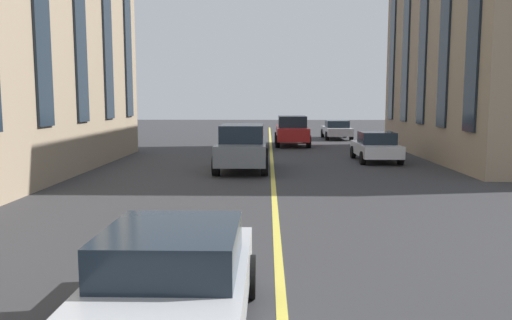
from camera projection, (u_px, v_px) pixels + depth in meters
lane_centre_line at (275, 213)px, 12.85m from camera, size 80.00×0.16×0.01m
car_silver_trailing at (170, 286)px, 5.95m from camera, size 4.40×1.95×1.37m
car_white_parked_b at (376, 147)px, 23.65m from camera, size 3.90×1.89×1.40m
car_green_parked_a at (247, 137)px, 29.77m from camera, size 4.40×1.95×1.37m
car_silver_mid at (337, 129)px, 37.15m from camera, size 4.40×1.95×1.37m
car_grey_near at (242, 147)px, 20.69m from camera, size 4.70×2.14×1.88m
car_red_far at (292, 130)px, 31.84m from camera, size 4.70×2.14×1.88m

